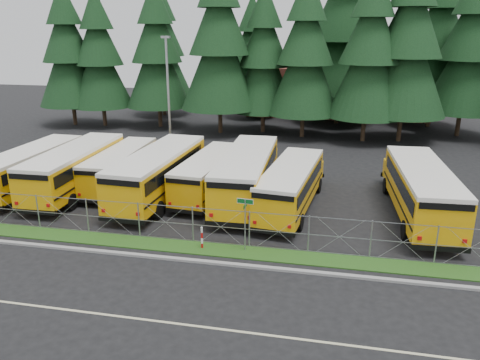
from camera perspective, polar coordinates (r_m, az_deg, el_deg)
name	(u,v)px	position (r m, az deg, el deg)	size (l,w,h in m)	color
ground	(216,236)	(25.64, -2.89, -6.80)	(120.00, 120.00, 0.00)	black
curb	(201,261)	(22.94, -4.83, -9.86)	(50.00, 0.25, 0.12)	gray
grass_verge	(208,249)	(24.15, -3.90, -8.40)	(50.00, 1.40, 0.06)	#1B3F12
road_lane_line	(165,322)	(19.01, -9.11, -16.74)	(50.00, 0.12, 0.01)	beige
chainlink_fence	(211,226)	(24.35, -3.51, -5.64)	(44.00, 0.10, 2.00)	#93969B
brick_building	(337,90)	(62.97, 11.73, 10.67)	(22.00, 10.00, 6.00)	brown
bus_0	(35,168)	(35.50, -23.69, 1.31)	(2.61, 11.07, 2.90)	#E8A107
bus_1	(79,169)	(33.79, -19.09, 1.23)	(2.78, 11.80, 3.09)	#E8A107
bus_2	(123,168)	(34.14, -14.09, 1.47)	(2.39, 10.10, 2.65)	#E8A107
bus_3	(161,174)	(31.19, -9.56, 0.73)	(2.88, 12.20, 3.20)	#E8A107
bus_4	(210,175)	(31.52, -3.63, 0.63)	(2.41, 10.20, 2.67)	#E8A107
bus_5	(248,176)	(30.30, 0.93, 0.50)	(2.91, 12.32, 3.23)	#E8A107
bus_6	(292,187)	(29.01, 6.36, -0.83)	(2.57, 10.88, 2.85)	#E8A107
bus_east	(419,192)	(29.49, 21.03, -1.33)	(2.85, 12.08, 3.17)	#E8A107
street_sign	(245,214)	(23.15, 0.63, -4.11)	(0.84, 0.55, 2.81)	#93969B
striped_bollard	(202,238)	(24.03, -4.67, -7.05)	(0.11, 0.11, 1.20)	#B20C0C
light_standard	(168,95)	(39.44, -8.72, 10.23)	(0.70, 0.35, 10.14)	#93969B
conifer_0	(68,55)	(57.12, -20.24, 14.13)	(7.10, 7.10, 15.71)	black
conifer_1	(99,58)	(55.54, -16.78, 14.02)	(6.79, 6.79, 15.01)	black
conifer_2	(157,55)	(53.50, -10.11, 14.76)	(7.13, 7.13, 15.77)	black
conifer_3	(219,46)	(49.49, -2.53, 16.02)	(8.11, 8.11, 17.94)	black
conifer_4	(264,59)	(50.01, 2.93, 14.47)	(6.87, 6.87, 15.20)	black
conifer_5	(305,56)	(47.92, 7.94, 14.71)	(7.29, 7.29, 16.12)	black
conifer_6	(369,55)	(47.22, 15.50, 14.47)	(7.49, 7.49, 16.56)	black
conifer_7	(408,48)	(48.17, 19.81, 14.89)	(8.06, 8.06, 17.83)	black
conifer_8	(469,52)	(52.93, 26.12, 13.88)	(7.67, 7.67, 16.97)	black
conifer_10	(161,49)	(60.94, -9.57, 15.43)	(7.38, 7.38, 16.32)	black
conifer_11	(252,57)	(58.41, 1.48, 14.71)	(6.60, 6.60, 14.59)	black
conifer_12	(342,32)	(55.68, 12.28, 17.21)	(9.28, 9.28, 20.51)	black
conifer_13	(438,44)	(56.82, 22.95, 14.97)	(8.14, 8.14, 18.00)	black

